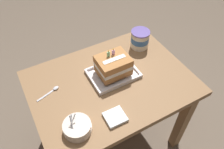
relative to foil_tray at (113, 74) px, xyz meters
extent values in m
plane|color=#6B5B4C|center=(-0.04, -0.04, -0.69)|extent=(8.00, 8.00, 0.00)
cube|color=olive|center=(-0.04, -0.04, -0.03)|extent=(0.93, 0.69, 0.04)
cube|color=olive|center=(0.37, -0.32, -0.37)|extent=(0.06, 0.06, 0.64)
cube|color=olive|center=(-0.44, 0.24, -0.37)|extent=(0.06, 0.06, 0.64)
cube|color=olive|center=(0.37, 0.24, -0.37)|extent=(0.06, 0.06, 0.64)
cube|color=silver|center=(0.00, 0.00, 0.00)|extent=(0.28, 0.21, 0.01)
cube|color=silver|center=(0.00, -0.10, 0.01)|extent=(0.28, 0.01, 0.02)
cube|color=silver|center=(0.00, 0.10, 0.01)|extent=(0.28, 0.01, 0.02)
cube|color=silver|center=(-0.14, 0.00, 0.01)|extent=(0.01, 0.19, 0.02)
cube|color=silver|center=(0.14, 0.00, 0.01)|extent=(0.01, 0.19, 0.02)
cube|color=#B97B45|center=(0.00, 0.00, 0.04)|extent=(0.18, 0.15, 0.04)
cube|color=white|center=(0.00, 0.00, 0.07)|extent=(0.18, 0.15, 0.03)
cube|color=#B97B45|center=(0.00, 0.00, 0.11)|extent=(0.18, 0.15, 0.04)
cube|color=white|center=(0.00, -0.01, 0.13)|extent=(0.14, 0.03, 0.00)
cube|color=#99DB9E|center=(-0.01, 0.03, 0.14)|extent=(0.02, 0.01, 0.03)
ellipsoid|color=yellow|center=(-0.01, 0.03, 0.17)|extent=(0.01, 0.01, 0.01)
cube|color=#E099C6|center=(0.01, 0.03, 0.14)|extent=(0.02, 0.01, 0.03)
ellipsoid|color=yellow|center=(0.01, 0.03, 0.17)|extent=(0.01, 0.01, 0.01)
cylinder|color=silver|center=(-0.33, -0.24, 0.00)|extent=(0.14, 0.14, 0.02)
cylinder|color=silver|center=(-0.33, -0.24, 0.02)|extent=(0.14, 0.14, 0.02)
cylinder|color=silver|center=(-0.33, -0.24, 0.03)|extent=(0.14, 0.14, 0.02)
cylinder|color=silver|center=(-0.35, -0.23, 0.06)|extent=(0.03, 0.05, 0.06)
cylinder|color=silver|center=(-0.34, -0.22, 0.06)|extent=(0.05, 0.03, 0.06)
cylinder|color=silver|center=(-0.35, -0.23, 0.06)|extent=(0.02, 0.05, 0.07)
cylinder|color=silver|center=(0.28, 0.15, 0.05)|extent=(0.12, 0.12, 0.11)
cylinder|color=#386BB2|center=(0.28, 0.15, 0.06)|extent=(0.12, 0.12, 0.04)
cylinder|color=#614FA1|center=(0.28, 0.15, 0.11)|extent=(0.12, 0.12, 0.01)
ellipsoid|color=silver|center=(-0.34, 0.06, 0.00)|extent=(0.04, 0.03, 0.01)
cube|color=silver|center=(-0.41, 0.04, -0.01)|extent=(0.11, 0.04, 0.00)
cube|color=white|center=(-0.14, -0.27, 0.00)|extent=(0.11, 0.10, 0.02)
camera|label=1|loc=(-0.44, -0.79, 0.98)|focal=35.70mm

